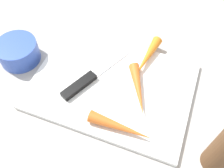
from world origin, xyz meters
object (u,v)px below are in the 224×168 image
at_px(carrot_shortest, 147,57).
at_px(carrot_longest, 121,127).
at_px(cutting_board, 112,85).
at_px(small_bowl, 19,51).
at_px(knife, 84,82).
at_px(carrot_medium, 138,90).

xyz_separation_m(carrot_shortest, carrot_longest, (-0.00, 0.19, 0.00)).
bearing_deg(cutting_board, small_bowl, -0.32).
xyz_separation_m(carrot_shortest, small_bowl, (0.30, 0.09, 0.00)).
bearing_deg(carrot_shortest, cutting_board, -21.62).
height_order(knife, carrot_longest, carrot_longest).
distance_m(cutting_board, carrot_longest, 0.12).
height_order(cutting_board, carrot_medium, carrot_medium).
xyz_separation_m(carrot_medium, small_bowl, (0.31, -0.00, 0.00)).
bearing_deg(carrot_longest, cutting_board, 120.43).
height_order(carrot_medium, carrot_longest, carrot_longest).
bearing_deg(cutting_board, carrot_shortest, -119.90).
relative_size(knife, small_bowl, 1.92).
distance_m(carrot_medium, carrot_longest, 0.10).
xyz_separation_m(cutting_board, carrot_longest, (-0.06, 0.10, 0.02)).
xyz_separation_m(carrot_shortest, carrot_medium, (-0.01, 0.10, -0.00)).
relative_size(knife, carrot_shortest, 1.47).
height_order(cutting_board, small_bowl, small_bowl).
height_order(knife, carrot_shortest, carrot_shortest).
bearing_deg(knife, cutting_board, -44.50).
xyz_separation_m(cutting_board, carrot_medium, (-0.06, 0.00, 0.02)).
bearing_deg(knife, carrot_medium, -55.67).
height_order(carrot_shortest, small_bowl, small_bowl).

